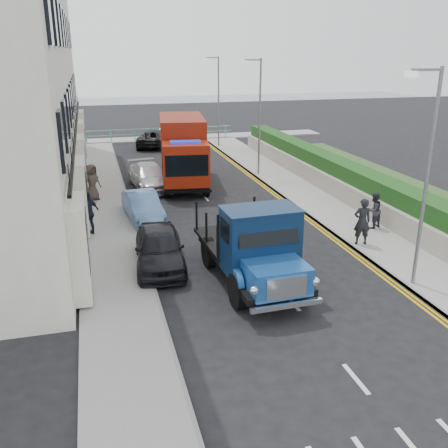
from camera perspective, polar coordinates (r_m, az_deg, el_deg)
ground at (r=17.55m, az=5.28°, el=-5.87°), size 120.00×120.00×0.00m
pavement_west at (r=24.98m, az=-13.28°, el=1.57°), size 2.40×38.00×0.12m
pavement_east at (r=27.27m, az=9.32°, el=3.32°), size 2.60×38.00×0.12m
promenade at (r=44.84m, az=-7.63°, el=9.62°), size 30.00×2.50×0.12m
sea_plane at (r=75.45m, az=-10.88°, el=13.26°), size 120.00×120.00×0.00m
terrace_west at (r=28.13m, az=-23.91°, el=17.17°), size 6.31×30.20×14.25m
garden_east at (r=27.88m, az=13.01°, el=5.21°), size 1.45×28.00×1.75m
seafront_railing at (r=43.97m, az=-7.52°, el=10.13°), size 13.00×0.08×1.11m
lamp_near at (r=16.54m, az=21.98°, el=5.88°), size 1.23×0.18×7.00m
lamp_mid at (r=30.68m, az=3.89°, el=12.79°), size 1.23×0.18×7.00m
lamp_far at (r=40.24m, az=-0.80°, el=14.36°), size 1.23×0.18×7.00m
bedford_lorry at (r=16.04m, az=3.86°, el=-3.31°), size 2.58×6.00×2.79m
red_lorry at (r=29.20m, az=-4.72°, el=8.50°), size 3.36×7.47×3.78m
parked_car_front at (r=18.04m, az=-7.41°, el=-2.74°), size 2.06×4.37×1.45m
parked_car_mid at (r=23.24m, az=-9.28°, el=2.01°), size 1.73×4.00×1.28m
parked_car_rear at (r=28.63m, az=-8.48°, el=5.38°), size 2.39×4.79×1.34m
seafront_car_left at (r=41.43m, az=-8.01°, el=9.72°), size 3.51×5.47×1.40m
seafront_car_right at (r=42.85m, az=-6.63°, el=10.10°), size 2.82×4.49×1.43m
pedestrian_east_near at (r=20.34m, az=15.51°, el=0.28°), size 0.75×0.56×1.88m
pedestrian_east_far at (r=22.40m, az=16.74°, el=1.51°), size 0.94×0.84×1.58m
pedestrian_west_near at (r=21.38m, az=-15.24°, el=1.23°), size 1.11×1.10×1.88m
pedestrian_west_far at (r=26.40m, az=-14.82°, el=4.64°), size 1.08×1.05×1.87m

